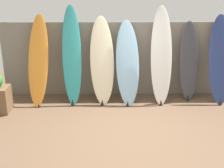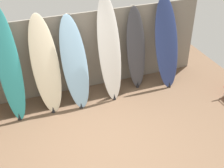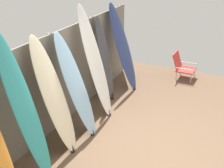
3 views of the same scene
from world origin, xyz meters
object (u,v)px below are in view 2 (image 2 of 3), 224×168
(surfboard_skyblue_3, at_px, (75,63))
(surfboard_cream_2, at_px, (46,65))
(surfboard_teal_1, at_px, (9,66))
(surfboard_charcoal_5, at_px, (136,49))
(surfboard_white_4, at_px, (109,50))
(surfboard_navy_6, at_px, (167,43))

(surfboard_skyblue_3, bearing_deg, surfboard_cream_2, 175.84)
(surfboard_teal_1, relative_size, surfboard_charcoal_5, 1.20)
(surfboard_white_4, bearing_deg, surfboard_charcoal_5, 11.53)
(surfboard_cream_2, bearing_deg, surfboard_skyblue_3, -4.16)
(surfboard_cream_2, xyz_separation_m, surfboard_navy_6, (2.73, 0.01, 0.02))
(surfboard_cream_2, xyz_separation_m, surfboard_white_4, (1.35, -0.01, 0.11))
(surfboard_teal_1, xyz_separation_m, surfboard_cream_2, (0.69, 0.00, -0.12))
(surfboard_skyblue_3, relative_size, surfboard_charcoal_5, 1.02)
(surfboard_navy_6, bearing_deg, surfboard_white_4, -179.04)
(surfboard_skyblue_3, distance_m, surfboard_charcoal_5, 1.46)
(surfboard_teal_1, distance_m, surfboard_skyblue_3, 1.28)
(surfboard_cream_2, bearing_deg, surfboard_navy_6, 0.29)
(surfboard_white_4, bearing_deg, surfboard_skyblue_3, -177.53)
(surfboard_cream_2, height_order, surfboard_navy_6, surfboard_navy_6)
(surfboard_teal_1, relative_size, surfboard_navy_6, 1.11)
(surfboard_skyblue_3, height_order, surfboard_navy_6, surfboard_navy_6)
(surfboard_white_4, bearing_deg, surfboard_cream_2, 179.61)
(surfboard_navy_6, bearing_deg, surfboard_cream_2, -179.71)
(surfboard_skyblue_3, distance_m, surfboard_white_4, 0.79)
(surfboard_skyblue_3, relative_size, surfboard_white_4, 0.86)
(surfboard_skyblue_3, height_order, surfboard_white_4, surfboard_white_4)
(surfboard_teal_1, relative_size, surfboard_skyblue_3, 1.18)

